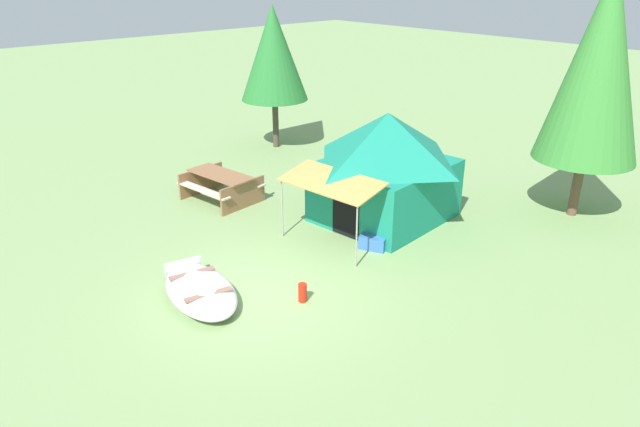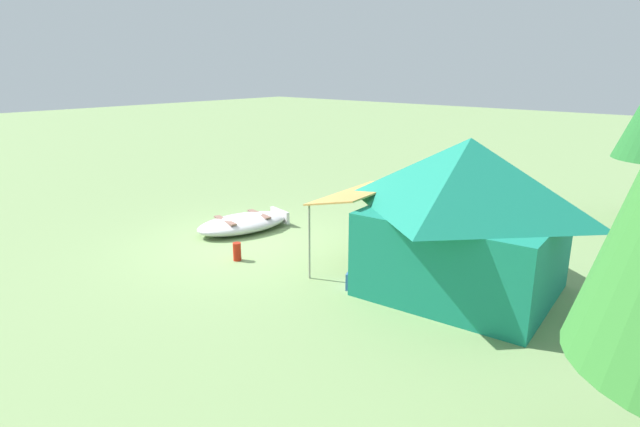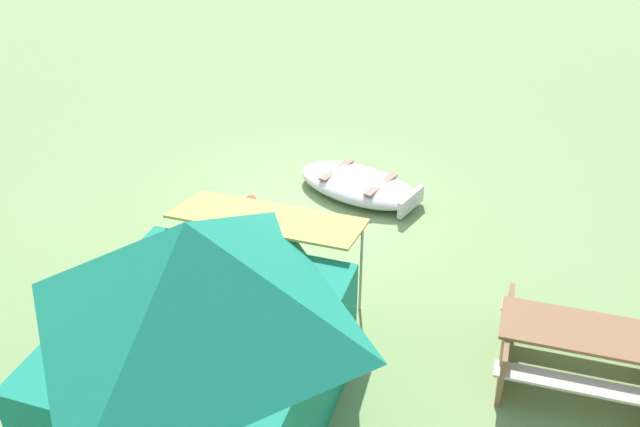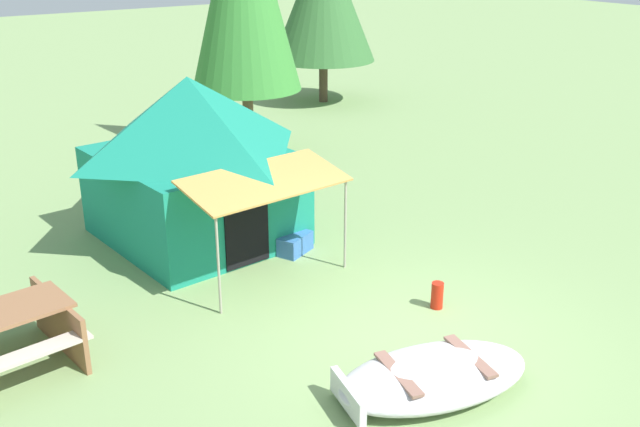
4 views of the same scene
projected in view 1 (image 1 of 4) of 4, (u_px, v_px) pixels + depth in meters
ground_plane at (259, 295)px, 11.13m from camera, size 80.00×80.00×0.00m
beached_rowboat at (200, 290)px, 10.91m from camera, size 2.43×1.60×0.38m
canvas_cabin_tent at (386, 165)px, 13.92m from camera, size 3.10×4.31×2.64m
picnic_table at (221, 183)px, 15.35m from camera, size 2.05×1.69×0.75m
cooler_box at (373, 242)px, 12.85m from camera, size 0.66×0.53×0.30m
fuel_can at (303, 293)px, 10.85m from camera, size 0.22×0.22×0.37m
pine_tree_back_left at (600, 64)px, 13.18m from camera, size 2.38×2.38×6.00m
pine_tree_far_center at (273, 53)px, 18.76m from camera, size 2.20×2.20×4.65m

